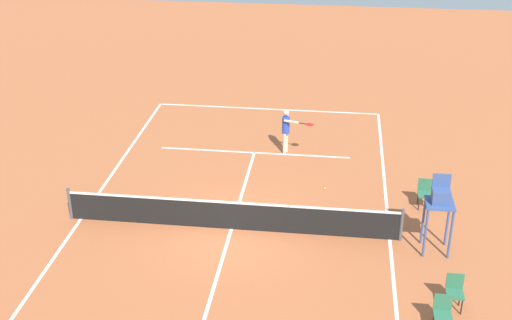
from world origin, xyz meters
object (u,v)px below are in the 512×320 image
Objects in this scene: tennis_ball at (325,188)px; courtside_chair_near at (443,312)px; courtside_chair_far at (455,290)px; umpire_chair at (440,202)px; courtside_chair_mid at (425,192)px; player_serving at (287,127)px.

courtside_chair_near reaches higher than tennis_ball.
courtside_chair_far reaches higher than tennis_ball.
courtside_chair_far is at bearing 94.15° from umpire_chair.
tennis_ball is 0.07× the size of courtside_chair_far.
courtside_chair_mid is 5.23m from courtside_chair_far.
courtside_chair_near and courtside_chair_mid have the same top height.
courtside_chair_near is at bearing 88.67° from courtside_chair_mid.
umpire_chair is 2.54× the size of courtside_chair_far.
tennis_ball is 0.07× the size of courtside_chair_near.
courtside_chair_mid is at bearing -87.12° from courtside_chair_far.
courtside_chair_far is (-5.04, 8.76, -0.52)m from player_serving.
player_serving is 25.88× the size of tennis_ball.
courtside_chair_near is at bearing 40.96° from player_serving.
player_serving is 1.85× the size of courtside_chair_near.
player_serving is at bearing -36.51° from courtside_chair_mid.
tennis_ball is (-1.55, 2.75, -1.02)m from player_serving.
tennis_ball is 0.07× the size of courtside_chair_mid.
courtside_chair_far is (-3.49, 6.01, 0.50)m from tennis_ball.
tennis_ball is at bearing -66.04° from courtside_chair_near.
umpire_chair reaches higher than tennis_ball.
player_serving is 1.85× the size of courtside_chair_mid.
player_serving is 10.75m from courtside_chair_near.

